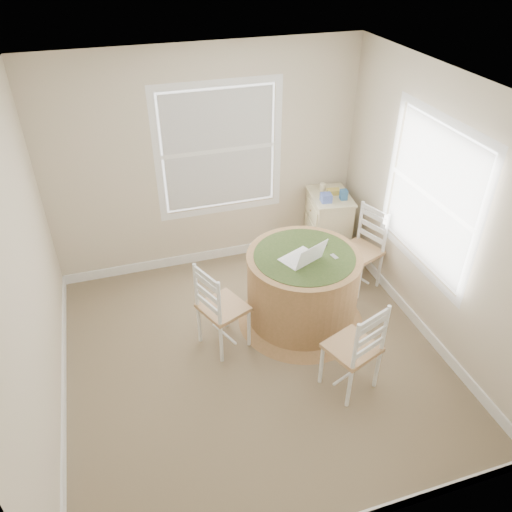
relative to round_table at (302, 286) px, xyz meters
name	(u,v)px	position (x,y,z in m)	size (l,w,h in m)	color
room	(266,235)	(-0.48, -0.21, 0.85)	(3.64, 3.64, 2.64)	#7B674E
round_table	(302,286)	(0.00, 0.00, 0.00)	(1.34, 1.34, 0.84)	#A27348
chair_left	(223,307)	(-0.87, -0.10, 0.02)	(0.42, 0.40, 0.95)	white
chair_near	(352,347)	(0.08, -0.97, 0.02)	(0.42, 0.40, 0.95)	white
chair_right	(360,251)	(0.85, 0.38, 0.02)	(0.42, 0.40, 0.95)	white
laptop	(303,258)	(-0.05, -0.07, 0.42)	(0.46, 0.44, 0.25)	white
mouse	(318,254)	(0.13, -0.03, 0.39)	(0.07, 0.11, 0.04)	white
phone	(334,257)	(0.27, -0.11, 0.38)	(0.04, 0.09, 0.02)	#B7BABF
keys	(323,246)	(0.25, 0.11, 0.39)	(0.06, 0.05, 0.03)	black
corner_chest	(327,225)	(0.78, 1.09, -0.03)	(0.55, 0.69, 0.84)	beige
tissue_box	(326,198)	(0.65, 0.95, 0.44)	(0.12, 0.12, 0.10)	#5267BC
box_yellow	(334,191)	(0.83, 1.12, 0.42)	(0.15, 0.10, 0.06)	gold
box_blue	(345,195)	(0.89, 0.94, 0.45)	(0.08, 0.08, 0.12)	#2F5D8D
cup_cream	(322,186)	(0.74, 1.26, 0.43)	(0.07, 0.07, 0.09)	beige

